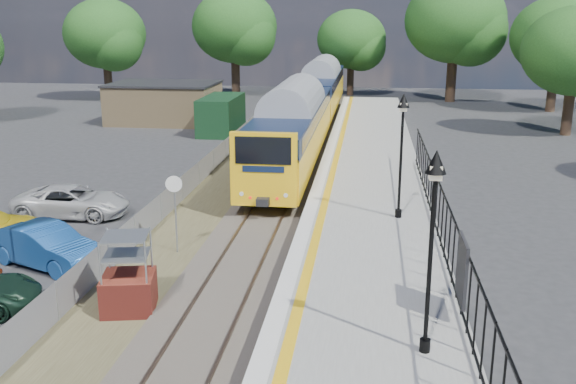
% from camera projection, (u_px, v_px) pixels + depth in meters
% --- Properties ---
extents(ground, '(120.00, 120.00, 0.00)m').
position_uv_depth(ground, '(224.00, 300.00, 19.07)').
color(ground, '#2D2D30').
rests_on(ground, ground).
extents(track_bed, '(5.90, 80.00, 0.29)m').
position_uv_depth(track_bed, '(262.00, 205.00, 28.36)').
color(track_bed, '#473F38').
rests_on(track_bed, ground).
extents(platform, '(5.00, 70.00, 0.90)m').
position_uv_depth(platform, '(368.00, 212.00, 26.10)').
color(platform, gray).
rests_on(platform, ground).
extents(platform_edge, '(0.90, 70.00, 0.01)m').
position_uv_depth(platform_edge, '(318.00, 199.00, 26.23)').
color(platform_edge, silver).
rests_on(platform_edge, platform).
extents(victorian_lamp_south, '(0.44, 0.44, 4.60)m').
position_uv_depth(victorian_lamp_south, '(434.00, 206.00, 13.44)').
color(victorian_lamp_south, black).
rests_on(victorian_lamp_south, platform).
extents(victorian_lamp_north, '(0.44, 0.44, 4.60)m').
position_uv_depth(victorian_lamp_north, '(402.00, 127.00, 23.03)').
color(victorian_lamp_north, black).
rests_on(victorian_lamp_north, platform).
extents(palisade_fence, '(0.12, 26.00, 2.00)m').
position_uv_depth(palisade_fence, '(445.00, 226.00, 19.93)').
color(palisade_fence, black).
rests_on(palisade_fence, platform).
extents(wire_fence, '(0.06, 52.00, 1.20)m').
position_uv_depth(wire_fence, '(194.00, 178.00, 30.90)').
color(wire_fence, '#999EA3').
rests_on(wire_fence, ground).
extents(outbuilding, '(10.80, 10.10, 3.12)m').
position_uv_depth(outbuilding, '(175.00, 105.00, 49.85)').
color(outbuilding, tan).
rests_on(outbuilding, ground).
extents(tree_line, '(56.80, 43.80, 11.88)m').
position_uv_depth(tree_line, '(341.00, 34.00, 57.34)').
color(tree_line, '#332319').
rests_on(tree_line, ground).
extents(train, '(2.82, 40.83, 3.51)m').
position_uv_depth(train, '(311.00, 102.00, 45.01)').
color(train, yellow).
rests_on(train, ground).
extents(brick_plinth, '(1.70, 1.70, 2.32)m').
position_uv_depth(brick_plinth, '(128.00, 275.00, 18.03)').
color(brick_plinth, maroon).
rests_on(brick_plinth, ground).
extents(speed_sign, '(0.57, 0.15, 2.86)m').
position_uv_depth(speed_sign, '(175.00, 201.00, 22.23)').
color(speed_sign, '#999EA3').
rests_on(speed_sign, ground).
extents(car_blue, '(4.56, 3.05, 1.42)m').
position_uv_depth(car_blue, '(46.00, 246.00, 21.49)').
color(car_blue, navy).
rests_on(car_blue, ground).
extents(car_white, '(4.78, 2.34, 1.31)m').
position_uv_depth(car_white, '(72.00, 201.00, 26.87)').
color(car_white, silver).
rests_on(car_white, ground).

